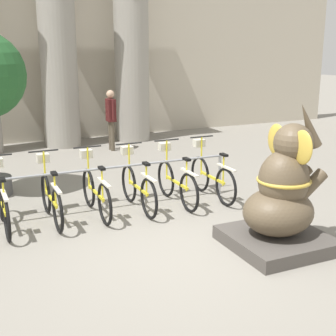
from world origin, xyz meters
TOP-DOWN VIEW (x-y plane):
  - ground_plane at (0.00, 0.00)m, footprint 60.00×60.00m
  - building_facade at (0.00, 8.60)m, footprint 20.00×0.20m
  - column_middle at (0.00, 7.60)m, footprint 1.24×1.24m
  - column_right at (2.10, 7.60)m, footprint 1.24×1.24m
  - bike_rack at (-1.08, 1.95)m, footprint 5.74×0.05m
  - bicycle_2 at (-2.18, 1.80)m, footprint 0.48×1.63m
  - bicycle_3 at (-1.44, 1.82)m, footprint 0.48×1.63m
  - bicycle_4 at (-0.71, 1.83)m, footprint 0.48×1.63m
  - bicycle_5 at (0.03, 1.80)m, footprint 0.48×1.63m
  - bicycle_6 at (0.76, 1.80)m, footprint 0.48×1.63m
  - bicycle_7 at (1.50, 1.82)m, footprint 0.48×1.63m
  - elephant_statue at (1.29, -0.49)m, footprint 1.31×1.31m
  - person_pedestrian at (1.07, 6.48)m, footprint 0.21×0.47m

SIDE VIEW (x-z plane):
  - ground_plane at x=0.00m, z-range 0.00..0.00m
  - bicycle_2 at x=-2.18m, z-range -0.13..0.96m
  - bicycle_3 at x=-1.44m, z-range -0.13..0.96m
  - bicycle_4 at x=-0.71m, z-range -0.13..0.96m
  - bicycle_5 at x=0.03m, z-range -0.13..0.96m
  - bicycle_6 at x=0.76m, z-range -0.13..0.96m
  - bicycle_7 at x=1.50m, z-range -0.13..0.96m
  - bike_rack at x=-1.08m, z-range 0.26..1.03m
  - elephant_statue at x=1.29m, z-range -0.34..1.71m
  - person_pedestrian at x=1.07m, z-range 0.15..1.77m
  - column_middle at x=0.00m, z-range 0.04..5.20m
  - column_right at x=2.10m, z-range 0.04..5.20m
  - building_facade at x=0.00m, z-range 0.00..6.00m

